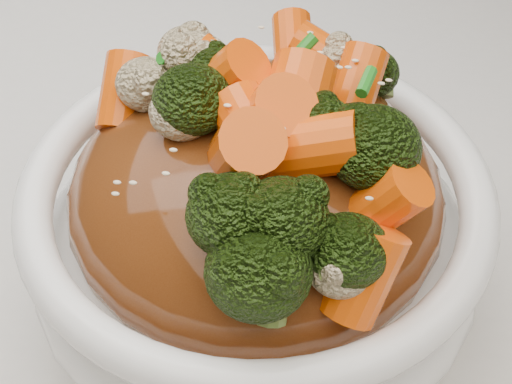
# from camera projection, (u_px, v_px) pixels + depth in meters

# --- Properties ---
(tablecloth) EXTENTS (1.20, 0.80, 0.04)m
(tablecloth) POSITION_uv_depth(u_px,v_px,m) (162.00, 357.00, 0.41)
(tablecloth) COLOR silver
(tablecloth) RESTS_ON dining_table
(bowl) EXTENTS (0.27, 0.27, 0.09)m
(bowl) POSITION_uv_depth(u_px,v_px,m) (256.00, 239.00, 0.38)
(bowl) COLOR white
(bowl) RESTS_ON tablecloth
(sauce_base) EXTENTS (0.21, 0.21, 0.10)m
(sauce_base) POSITION_uv_depth(u_px,v_px,m) (256.00, 197.00, 0.36)
(sauce_base) COLOR #5A2A0F
(sauce_base) RESTS_ON bowl
(carrots) EXTENTS (0.21, 0.21, 0.05)m
(carrots) POSITION_uv_depth(u_px,v_px,m) (256.00, 88.00, 0.32)
(carrots) COLOR #F15507
(carrots) RESTS_ON sauce_base
(broccoli) EXTENTS (0.21, 0.21, 0.04)m
(broccoli) POSITION_uv_depth(u_px,v_px,m) (256.00, 90.00, 0.32)
(broccoli) COLOR black
(broccoli) RESTS_ON sauce_base
(cauliflower) EXTENTS (0.21, 0.21, 0.04)m
(cauliflower) POSITION_uv_depth(u_px,v_px,m) (256.00, 94.00, 0.32)
(cauliflower) COLOR beige
(cauliflower) RESTS_ON sauce_base
(scallions) EXTENTS (0.16, 0.16, 0.02)m
(scallions) POSITION_uv_depth(u_px,v_px,m) (256.00, 86.00, 0.32)
(scallions) COLOR #1F7A1C
(scallions) RESTS_ON sauce_base
(sesame_seeds) EXTENTS (0.19, 0.19, 0.01)m
(sesame_seeds) POSITION_uv_depth(u_px,v_px,m) (256.00, 86.00, 0.32)
(sesame_seeds) COLOR beige
(sesame_seeds) RESTS_ON sauce_base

